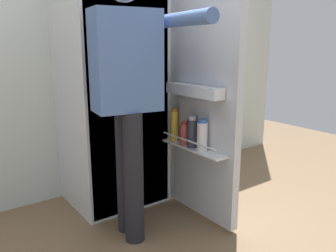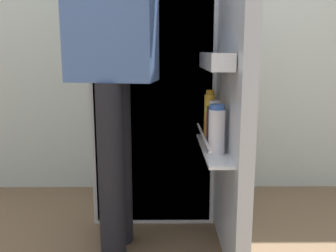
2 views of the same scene
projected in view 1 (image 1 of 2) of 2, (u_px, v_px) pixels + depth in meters
The scene contains 4 objects.
ground_plane at pixel (152, 226), 2.34m from camera, with size 6.71×6.71×0.00m, color brown.
kitchen_wall at pixel (90, 38), 2.74m from camera, with size 4.40×0.10×2.50m, color beige.
refrigerator at pixel (119, 86), 2.53m from camera, with size 0.73×1.23×1.81m.
person at pixel (129, 84), 2.02m from camera, with size 0.53×0.74×1.64m.
Camera 1 is at (-1.17, -1.77, 1.21)m, focal length 36.79 mm.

